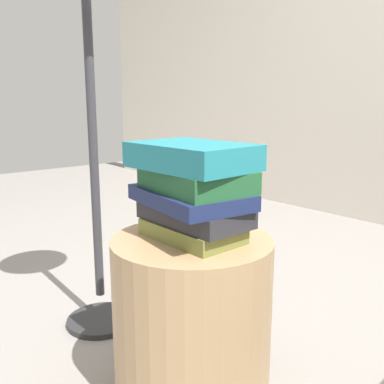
# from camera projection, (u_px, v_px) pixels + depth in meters

# --- Properties ---
(side_table) EXTENTS (0.41, 0.41, 0.44)m
(side_table) POSITION_uv_depth(u_px,v_px,m) (192.00, 319.00, 1.12)
(side_table) COLOR tan
(side_table) RESTS_ON ground_plane
(book_olive) EXTENTS (0.25, 0.16, 0.04)m
(book_olive) POSITION_uv_depth(u_px,v_px,m) (193.00, 230.00, 1.07)
(book_olive) COLOR olive
(book_olive) RESTS_ON side_table
(book_charcoal) EXTENTS (0.28, 0.16, 0.05)m
(book_charcoal) POSITION_uv_depth(u_px,v_px,m) (196.00, 214.00, 1.06)
(book_charcoal) COLOR #28282D
(book_charcoal) RESTS_ON book_olive
(book_navy) EXTENTS (0.32, 0.23, 0.04)m
(book_navy) POSITION_uv_depth(u_px,v_px,m) (191.00, 197.00, 1.06)
(book_navy) COLOR #19234C
(book_navy) RESTS_ON book_charcoal
(book_forest) EXTENTS (0.28, 0.21, 0.05)m
(book_forest) POSITION_uv_depth(u_px,v_px,m) (196.00, 179.00, 1.04)
(book_forest) COLOR #1E512D
(book_forest) RESTS_ON book_navy
(book_teal) EXTENTS (0.30, 0.21, 0.06)m
(book_teal) POSITION_uv_depth(u_px,v_px,m) (191.00, 156.00, 1.03)
(book_teal) COLOR #1E727F
(book_teal) RESTS_ON book_forest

